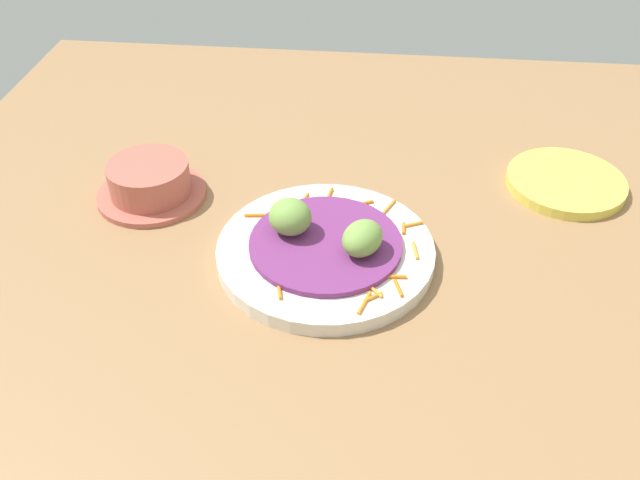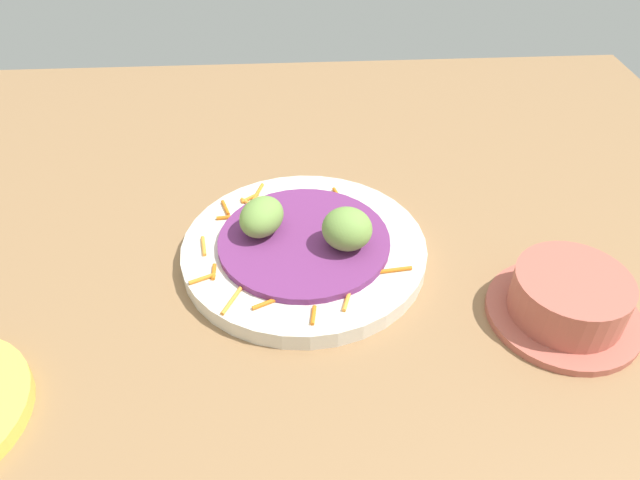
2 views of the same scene
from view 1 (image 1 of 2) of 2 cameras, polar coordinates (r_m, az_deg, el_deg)
name	(u,v)px [view 1 (image 1 of 2)]	position (r cm, az deg, el deg)	size (l,w,h in cm)	color
table_surface	(313,242)	(84.95, -0.63, -0.16)	(110.00, 110.00, 2.00)	#936D47
main_plate	(325,252)	(80.47, 0.46, -1.00)	(25.70, 25.70, 1.84)	silver
cabbage_bed	(326,243)	(79.65, 0.47, -0.29)	(17.97, 17.97, 0.75)	#702D6B
carrot_garnish	(360,243)	(80.10, 3.35, -0.26)	(22.02, 22.57, 0.40)	orange
guac_scoop_left	(290,217)	(79.62, -2.51, 1.96)	(4.85, 5.12, 4.28)	#759E47
guac_scoop_center	(362,238)	(76.92, 3.57, 0.16)	(4.30, 5.46, 3.82)	#759E47
side_plate_small	(566,182)	(98.26, 19.86, 4.55)	(15.79, 15.79, 1.42)	#E0CC4C
terracotta_bowl	(150,182)	(92.47, -14.04, 4.71)	(14.35, 14.35, 5.04)	#B75B4C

